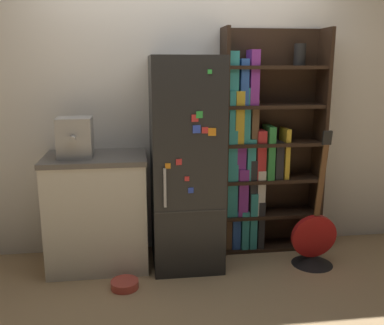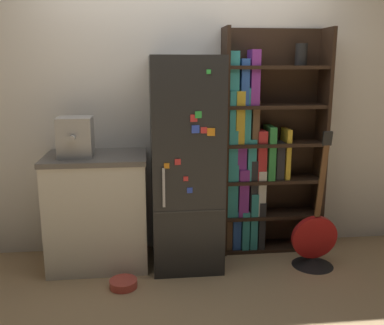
{
  "view_description": "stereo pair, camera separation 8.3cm",
  "coord_description": "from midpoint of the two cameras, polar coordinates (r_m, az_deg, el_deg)",
  "views": [
    {
      "loc": [
        -0.41,
        -3.27,
        1.65
      ],
      "look_at": [
        0.05,
        0.15,
        0.86
      ],
      "focal_mm": 40.0,
      "sensor_mm": 36.0,
      "label": 1
    },
    {
      "loc": [
        -0.32,
        -3.28,
        1.65
      ],
      "look_at": [
        0.05,
        0.15,
        0.86
      ],
      "focal_mm": 40.0,
      "sensor_mm": 36.0,
      "label": 2
    }
  ],
  "objects": [
    {
      "name": "pet_bowl",
      "position": [
        3.4,
        -8.43,
        -15.62
      ],
      "size": [
        0.21,
        0.21,
        0.06
      ],
      "color": "#D84C3F",
      "rests_on": "ground_plane"
    },
    {
      "name": "ground_plane",
      "position": [
        3.69,
        0.05,
        -13.72
      ],
      "size": [
        16.0,
        16.0,
        0.0
      ],
      "primitive_type": "plane",
      "color": "tan"
    },
    {
      "name": "refrigerator",
      "position": [
        3.51,
        -0.18,
        -0.09
      ],
      "size": [
        0.56,
        0.66,
        1.72
      ],
      "color": "black",
      "rests_on": "ground_plane"
    },
    {
      "name": "bookshelf",
      "position": [
        3.83,
        9.53,
        1.16
      ],
      "size": [
        0.9,
        0.29,
        1.96
      ],
      "color": "black",
      "rests_on": "ground_plane"
    },
    {
      "name": "kitchen_counter",
      "position": [
        3.66,
        -11.76,
        -6.22
      ],
      "size": [
        0.82,
        0.59,
        0.94
      ],
      "color": "beige",
      "rests_on": "ground_plane"
    },
    {
      "name": "espresso_machine",
      "position": [
        3.47,
        -14.62,
        3.3
      ],
      "size": [
        0.26,
        0.3,
        0.32
      ],
      "color": "#A5A39E",
      "rests_on": "kitchen_counter"
    },
    {
      "name": "guitar",
      "position": [
        3.79,
        16.54,
        -10.72
      ],
      "size": [
        0.38,
        0.35,
        1.16
      ],
      "color": "black",
      "rests_on": "ground_plane"
    },
    {
      "name": "wall_back",
      "position": [
        3.78,
        -0.75,
        7.57
      ],
      "size": [
        8.0,
        0.05,
        2.6
      ],
      "color": "white",
      "rests_on": "ground_plane"
    }
  ]
}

